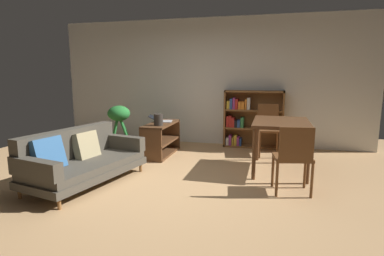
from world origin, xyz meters
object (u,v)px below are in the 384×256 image
object	(u,v)px
dining_chair_near	(269,126)
dining_chair_far	(294,155)
potted_floor_plant	(119,119)
dining_table	(281,127)
open_laptop	(162,120)
media_console	(161,139)
fabric_couch	(80,159)
bookshelf	(249,119)
desk_speaker	(158,120)

from	to	relation	value
dining_chair_near	dining_chair_far	xyz separation A→B (m)	(0.34, -2.01, -0.02)
dining_chair_far	potted_floor_plant	bearing A→B (deg)	152.53
dining_table	dining_chair_far	size ratio (longest dim) A/B	1.30
open_laptop	potted_floor_plant	size ratio (longest dim) A/B	0.55
media_console	potted_floor_plant	size ratio (longest dim) A/B	1.24
dining_table	dining_chair_near	xyz separation A→B (m)	(-0.20, 1.03, -0.17)
fabric_couch	bookshelf	distance (m)	3.56
fabric_couch	desk_speaker	size ratio (longest dim) A/B	8.94
dining_chair_far	bookshelf	world-z (taller)	bookshelf
open_laptop	bookshelf	xyz separation A→B (m)	(1.61, 0.93, -0.05)
desk_speaker	media_console	bearing A→B (deg)	101.51
fabric_couch	dining_chair_near	bearing A→B (deg)	42.59
fabric_couch	media_console	distance (m)	1.85
media_console	potted_floor_plant	xyz separation A→B (m)	(-1.02, 0.28, 0.31)
open_laptop	dining_chair_far	distance (m)	2.85
dining_chair_near	potted_floor_plant	bearing A→B (deg)	-174.68
desk_speaker	bookshelf	bearing A→B (deg)	42.14
dining_chair_near	dining_table	bearing A→B (deg)	-79.13
open_laptop	dining_chair_near	world-z (taller)	dining_chair_near
dining_chair_near	open_laptop	bearing A→B (deg)	-168.59
media_console	dining_chair_far	world-z (taller)	dining_chair_far
media_console	open_laptop	distance (m)	0.38
desk_speaker	bookshelf	size ratio (longest dim) A/B	0.17
dining_chair_near	dining_chair_far	size ratio (longest dim) A/B	1.07
open_laptop	bookshelf	size ratio (longest dim) A/B	0.40
media_console	open_laptop	bearing A→B (deg)	105.73
media_console	dining_chair_far	size ratio (longest dim) A/B	1.23
desk_speaker	dining_table	xyz separation A→B (m)	(2.11, -0.19, -0.00)
dining_table	dining_chair_near	size ratio (longest dim) A/B	1.21
media_console	potted_floor_plant	distance (m)	1.10
media_console	dining_table	size ratio (longest dim) A/B	0.95
desk_speaker	dining_table	bearing A→B (deg)	-5.09
dining_chair_near	bookshelf	distance (m)	0.67
dining_chair_far	bookshelf	xyz separation A→B (m)	(-0.75, 2.53, 0.08)
fabric_couch	dining_chair_far	xyz separation A→B (m)	(2.86, 0.31, 0.16)
open_laptop	bookshelf	distance (m)	1.86
fabric_couch	dining_chair_far	distance (m)	2.89
dining_chair_far	fabric_couch	bearing A→B (deg)	-173.82
media_console	dining_chair_far	distance (m)	2.74
fabric_couch	dining_table	distance (m)	3.03
open_laptop	dining_chair_far	bearing A→B (deg)	-34.27
dining_chair_near	bookshelf	xyz separation A→B (m)	(-0.41, 0.52, 0.05)
fabric_couch	open_laptop	distance (m)	2.00
dining_chair_near	bookshelf	size ratio (longest dim) A/B	0.79
desk_speaker	dining_chair_far	bearing A→B (deg)	-27.44
desk_speaker	dining_chair_near	bearing A→B (deg)	23.70
media_console	bookshelf	bearing A→B (deg)	34.75
open_laptop	dining_chair_near	distance (m)	2.06
dining_table	bookshelf	size ratio (longest dim) A/B	0.96
open_laptop	dining_table	xyz separation A→B (m)	(2.21, -0.62, 0.07)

